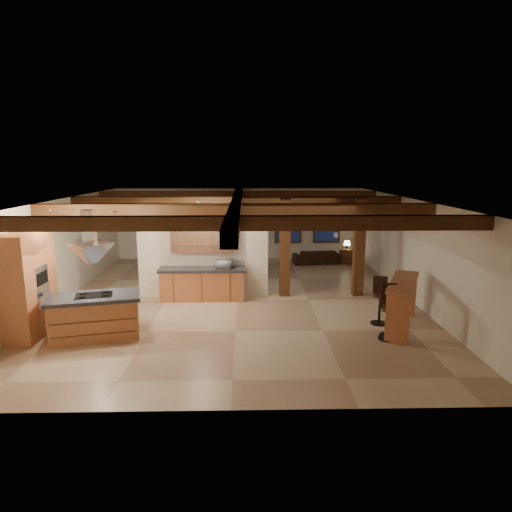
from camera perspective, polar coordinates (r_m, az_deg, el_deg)
The scene contains 23 objects.
ground at distance 13.25m, azimuth -2.35°, elevation -5.56°, with size 12.00×12.00×0.00m, color tan.
room_walls at distance 12.84m, azimuth -2.41°, elevation 2.06°, with size 12.00×12.00×12.00m.
ceiling_beams at distance 12.72m, azimuth -2.45°, elevation 6.42°, with size 10.00×12.00×0.28m.
timber_posts at distance 13.53m, azimuth 8.29°, elevation 2.36°, with size 2.50×0.30×2.90m.
partition_wall at distance 13.52m, azimuth -6.59°, elevation -0.47°, with size 3.80×0.18×2.20m, color silver.
pantry_cabinet at distance 11.52m, azimuth -26.57°, elevation -3.21°, with size 0.67×1.60×2.40m.
back_counter at distance 13.28m, azimuth -6.68°, elevation -3.46°, with size 2.50×0.66×0.94m.
upper_display_cabinet at distance 13.20m, azimuth -6.74°, elevation 2.55°, with size 1.80×0.36×0.95m.
range_hood at distance 10.69m, azimuth -19.91°, elevation -0.53°, with size 1.10×1.10×1.40m.
back_windows at distance 18.93m, azimuth 6.46°, elevation 4.17°, with size 2.70×0.07×1.70m.
framed_art at distance 18.81m, azimuth -6.67°, elevation 4.74°, with size 0.65×0.05×0.85m.
recessed_cans at distance 11.14m, azimuth -15.87°, elevation 5.85°, with size 3.16×2.46×0.03m.
kitchen_island at distance 11.01m, azimuth -19.45°, elevation -7.07°, with size 2.20×1.50×1.00m.
dining_table at distance 15.65m, azimuth -2.68°, elevation -1.77°, with size 1.70×0.95×0.60m, color #371B0D.
sofa at distance 18.19m, azimuth 7.56°, elevation -0.08°, with size 1.84×0.72×0.54m, color black.
microwave at distance 13.10m, azimuth -4.03°, elevation -0.94°, with size 0.47×0.32×0.26m, color silver.
bar_counter at distance 11.39m, azimuth 17.84°, elevation -4.82°, with size 1.43×2.27×1.17m.
side_table at distance 18.35m, azimuth 11.24°, elevation -0.02°, with size 0.47×0.47×0.59m, color #3C220F.
table_lamp at distance 18.26m, azimuth 11.30°, elevation 1.59°, with size 0.28×0.28×0.33m.
bar_stool_a at distance 10.67m, azimuth 16.16°, elevation -7.02°, with size 0.40×0.40×1.13m.
bar_stool_b at distance 10.85m, azimuth 16.33°, elevation -6.52°, with size 0.42×0.42×1.20m.
bar_stool_c at distance 11.62m, azimuth 15.22°, elevation -5.37°, with size 0.41×0.43×1.16m.
dining_chairs at distance 15.59m, azimuth -2.69°, elevation -0.82°, with size 2.01×2.01×1.11m.
Camera 1 is at (0.25, -12.67, 3.87)m, focal length 32.00 mm.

